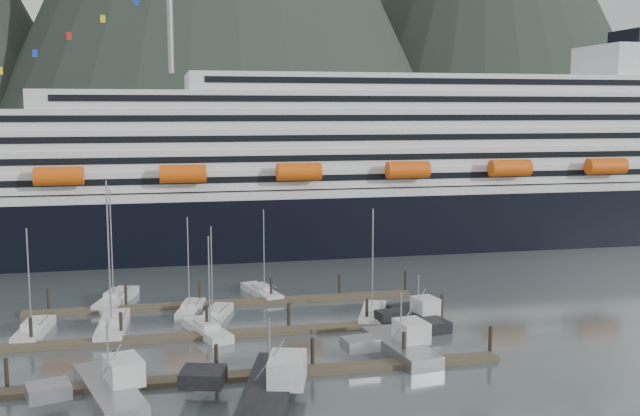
% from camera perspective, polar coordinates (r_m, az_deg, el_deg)
% --- Properties ---
extents(ground, '(1600.00, 1600.00, 0.00)m').
position_cam_1_polar(ground, '(80.17, -2.60, -10.10)').
color(ground, '#475354').
rests_on(ground, ground).
extents(cruise_ship, '(210.00, 30.40, 50.30)m').
position_cam_1_polar(cruise_ship, '(137.66, 5.86, 2.41)').
color(cruise_ship, black).
rests_on(cruise_ship, ground).
extents(dock_near, '(48.18, 2.28, 3.20)m').
position_cam_1_polar(dock_near, '(70.08, -5.26, -12.50)').
color(dock_near, '#403729').
rests_on(dock_near, ground).
extents(dock_mid, '(48.18, 2.28, 3.20)m').
position_cam_1_polar(dock_mid, '(82.34, -6.39, -9.44)').
color(dock_mid, '#403729').
rests_on(dock_mid, ground).
extents(dock_far, '(48.18, 2.28, 3.20)m').
position_cam_1_polar(dock_far, '(94.80, -7.21, -7.17)').
color(dock_far, '#403729').
rests_on(dock_far, ground).
extents(sailboat_a, '(3.54, 9.23, 12.29)m').
position_cam_1_polar(sailboat_a, '(87.77, -20.96, -8.75)').
color(sailboat_a, '#BEBEBE').
rests_on(sailboat_a, ground).
extents(sailboat_b, '(3.41, 11.37, 17.28)m').
position_cam_1_polar(sailboat_b, '(86.58, -15.52, -8.71)').
color(sailboat_b, '#BEBEBE').
rests_on(sailboat_b, ground).
extents(sailboat_c, '(5.22, 9.29, 11.36)m').
position_cam_1_polar(sailboat_c, '(83.15, -8.61, -9.24)').
color(sailboat_c, '#BEBEBE').
rests_on(sailboat_c, ground).
extents(sailboat_d, '(5.24, 9.79, 11.53)m').
position_cam_1_polar(sailboat_d, '(88.49, -8.02, -8.20)').
color(sailboat_d, '#BEBEBE').
rests_on(sailboat_d, ground).
extents(sailboat_e, '(5.44, 10.91, 15.04)m').
position_cam_1_polar(sailboat_e, '(98.41, -15.25, -6.75)').
color(sailboat_e, '#BEBEBE').
rests_on(sailboat_e, ground).
extents(sailboat_f, '(4.10, 8.29, 12.12)m').
position_cam_1_polar(sailboat_f, '(91.89, -9.82, -7.63)').
color(sailboat_f, '#BEBEBE').
rests_on(sailboat_f, ground).
extents(sailboat_g, '(4.63, 9.63, 11.86)m').
position_cam_1_polar(sailboat_g, '(99.12, -4.47, -6.43)').
color(sailboat_g, '#BEBEBE').
rests_on(sailboat_g, ground).
extents(sailboat_h, '(5.62, 9.35, 13.46)m').
position_cam_1_polar(sailboat_h, '(88.80, 4.03, -8.06)').
color(sailboat_h, '#BEBEBE').
rests_on(sailboat_h, ground).
extents(trawler_a, '(10.16, 13.28, 7.03)m').
position_cam_1_polar(trawler_a, '(67.31, -15.89, -13.09)').
color(trawler_a, gray).
rests_on(trawler_a, ground).
extents(trawler_c, '(11.53, 15.50, 7.69)m').
position_cam_1_polar(trawler_c, '(65.30, -4.00, -13.41)').
color(trawler_c, black).
rests_on(trawler_c, ground).
extents(trawler_d, '(8.90, 11.97, 6.90)m').
position_cam_1_polar(trawler_d, '(76.23, 6.07, -10.38)').
color(trawler_d, gray).
rests_on(trawler_d, ground).
extents(trawler_e, '(7.64, 9.95, 6.15)m').
position_cam_1_polar(trawler_e, '(86.73, 7.41, -8.22)').
color(trawler_e, black).
rests_on(trawler_e, ground).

